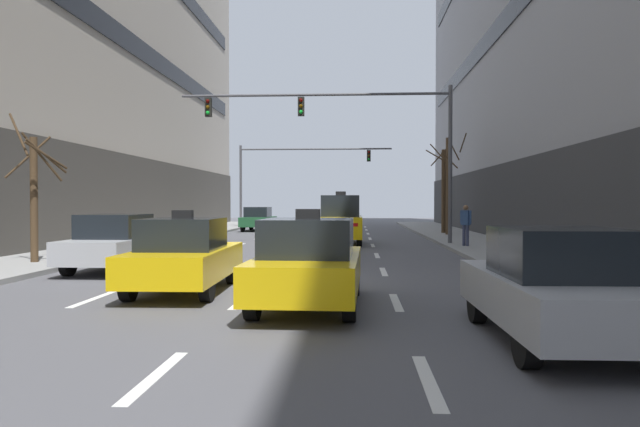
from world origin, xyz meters
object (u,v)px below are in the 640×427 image
object	(u,v)px
taxi_driving_4	(309,263)
car_driving_1	(117,243)
car_driving_0	(258,219)
traffic_signal_1	(290,167)
traffic_signal_0	(355,127)
street_tree_1	(34,191)
taxi_driving_2	(341,220)
street_tree_0	(443,189)
car_parked_0	(556,286)
street_tree_3	(449,185)
taxi_driving_3	(185,256)
pedestrian_0	(466,222)

from	to	relation	value
taxi_driving_4	car_driving_1	bearing A→B (deg)	137.40
car_driving_0	traffic_signal_1	distance (m)	5.94
traffic_signal_0	street_tree_1	xyz separation A→B (m)	(-9.60, -9.20, -3.04)
car_driving_1	taxi_driving_2	distance (m)	12.47
car_driving_1	street_tree_1	bearing A→B (deg)	162.53
taxi_driving_2	traffic_signal_1	xyz separation A→B (m)	(-4.24, 16.81, 3.47)
car_driving_0	street_tree_0	world-z (taller)	street_tree_0
traffic_signal_1	street_tree_0	size ratio (longest dim) A/B	2.13
street_tree_1	car_driving_0	bearing A→B (deg)	82.34
taxi_driving_2	car_parked_0	bearing A→B (deg)	-79.74
traffic_signal_0	street_tree_3	xyz separation A→B (m)	(5.26, 6.96, -2.39)
car_driving_1	taxi_driving_2	world-z (taller)	taxi_driving_2
car_parked_0	car_driving_1	bearing A→B (deg)	139.93
taxi_driving_3	traffic_signal_0	bearing A→B (deg)	75.25
taxi_driving_4	street_tree_3	xyz separation A→B (m)	(6.08, 22.47, 2.12)
taxi_driving_3	pedestrian_0	xyz separation A→B (m)	(8.23, 12.06, 0.33)
traffic_signal_0	traffic_signal_1	world-z (taller)	traffic_signal_0
car_parked_0	street_tree_0	bearing A→B (deg)	84.79
car_driving_0	street_tree_0	xyz separation A→B (m)	(11.79, -4.57, 1.96)
taxi_driving_3	street_tree_1	world-z (taller)	street_tree_1
car_driving_0	taxi_driving_4	distance (m)	29.41
car_driving_1	pedestrian_0	size ratio (longest dim) A/B	2.55
street_tree_1	street_tree_3	xyz separation A→B (m)	(14.85, 16.16, 0.66)
taxi_driving_3	taxi_driving_4	distance (m)	3.27
taxi_driving_4	traffic_signal_1	size ratio (longest dim) A/B	0.39
car_driving_0	street_tree_0	bearing A→B (deg)	-21.21
taxi_driving_3	traffic_signal_1	distance (m)	31.68
taxi_driving_2	taxi_driving_4	xyz separation A→B (m)	(-0.19, -16.28, -0.31)
car_driving_0	car_driving_1	xyz separation A→B (m)	(-0.12, -23.46, -0.01)
taxi_driving_4	taxi_driving_3	bearing A→B (deg)	149.49
car_parked_0	pedestrian_0	size ratio (longest dim) A/B	2.52
taxi_driving_4	street_tree_0	world-z (taller)	street_tree_0
traffic_signal_1	street_tree_3	bearing A→B (deg)	-46.36
taxi_driving_3	street_tree_3	bearing A→B (deg)	66.83
taxi_driving_2	car_parked_0	size ratio (longest dim) A/B	1.09
car_driving_0	car_driving_1	size ratio (longest dim) A/B	1.02
taxi_driving_3	pedestrian_0	world-z (taller)	pedestrian_0
taxi_driving_3	car_parked_0	bearing A→B (deg)	-33.40
traffic_signal_0	street_tree_1	size ratio (longest dim) A/B	2.73
car_driving_1	taxi_driving_4	bearing A→B (deg)	-42.60
car_driving_0	taxi_driving_3	size ratio (longest dim) A/B	1.02
car_driving_1	street_tree_3	distance (m)	20.95
car_driving_1	taxi_driving_2	xyz separation A→B (m)	(6.05, 10.90, 0.33)
taxi_driving_2	taxi_driving_4	size ratio (longest dim) A/B	1.06
taxi_driving_2	traffic_signal_1	bearing A→B (deg)	104.15
taxi_driving_4	traffic_signal_0	bearing A→B (deg)	86.95
taxi_driving_2	street_tree_3	world-z (taller)	street_tree_3
car_driving_0	taxi_driving_3	world-z (taller)	taxi_driving_3
traffic_signal_1	street_tree_1	distance (m)	27.30
street_tree_1	street_tree_3	size ratio (longest dim) A/B	0.80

